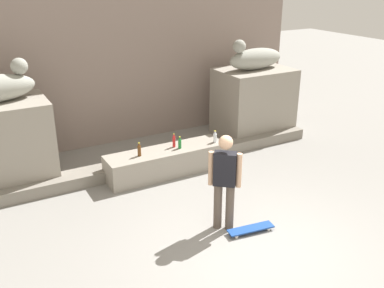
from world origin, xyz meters
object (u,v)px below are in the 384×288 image
object	(u,v)px
skater	(225,179)
bottle_clear	(215,138)
statue_reclining_right	(255,58)
skateboard	(251,229)
bottle_green	(180,144)
bottle_red	(174,141)
bottle_brown	(139,150)

from	to	relation	value
skater	bottle_clear	size ratio (longest dim) A/B	6.28
statue_reclining_right	skateboard	bearing A→B (deg)	48.95
skater	skateboard	xyz separation A→B (m)	(0.33, -0.34, -0.86)
skateboard	bottle_green	distance (m)	2.69
skater	bottle_red	xyz separation A→B (m)	(0.30, 2.42, -0.25)
bottle_brown	bottle_green	bearing A→B (deg)	-2.55
skater	bottle_red	size ratio (longest dim) A/B	5.53
statue_reclining_right	bottle_red	distance (m)	3.26
statue_reclining_right	bottle_green	xyz separation A→B (m)	(-2.71, -1.15, -1.36)
skater	skateboard	distance (m)	0.98
bottle_clear	skater	bearing A→B (deg)	-118.43
bottle_red	bottle_brown	distance (m)	0.83
bottle_red	skater	bearing A→B (deg)	-97.06
skateboard	bottle_brown	xyz separation A→B (m)	(-0.85, 2.67, 0.60)
skater	bottle_green	xyz separation A→B (m)	(0.37, 2.29, -0.27)
skateboard	bottle_clear	distance (m)	2.78
bottle_clear	bottle_brown	distance (m)	1.74
bottle_green	bottle_brown	size ratio (longest dim) A/B	0.91
bottle_clear	bottle_brown	xyz separation A→B (m)	(-1.74, 0.10, 0.01)
statue_reclining_right	bottle_brown	distance (m)	4.01
skater	bottle_green	bearing A→B (deg)	120.16
skater	bottle_clear	bearing A→B (deg)	100.94
bottle_brown	skater	bearing A→B (deg)	-77.23
bottle_clear	bottle_green	bearing A→B (deg)	175.88
skateboard	bottle_brown	distance (m)	2.87
statue_reclining_right	skater	world-z (taller)	statue_reclining_right
bottle_red	bottle_brown	world-z (taller)	bottle_red
skater	bottle_brown	world-z (taller)	skater
bottle_clear	bottle_red	distance (m)	0.93
bottle_green	statue_reclining_right	bearing A→B (deg)	22.97
skateboard	bottle_red	world-z (taller)	bottle_red
statue_reclining_right	bottle_clear	world-z (taller)	statue_reclining_right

